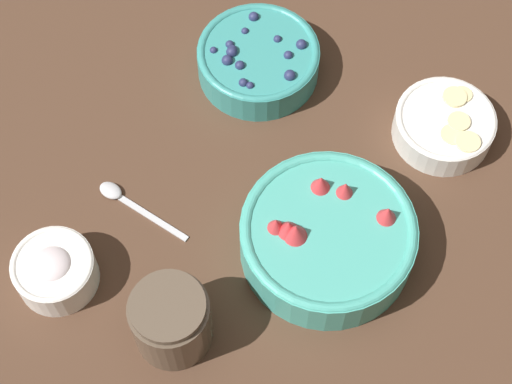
# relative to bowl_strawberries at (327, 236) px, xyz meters

# --- Properties ---
(ground_plane) EXTENTS (4.00, 4.00, 0.00)m
(ground_plane) POSITION_rel_bowl_strawberries_xyz_m (-0.07, 0.05, -0.04)
(ground_plane) COLOR #4C3323
(bowl_strawberries) EXTENTS (0.21, 0.21, 0.09)m
(bowl_strawberries) POSITION_rel_bowl_strawberries_xyz_m (0.00, 0.00, 0.00)
(bowl_strawberries) COLOR #47AD9E
(bowl_strawberries) RESTS_ON ground_plane
(bowl_blueberries) EXTENTS (0.17, 0.17, 0.06)m
(bowl_blueberries) POSITION_rel_bowl_strawberries_xyz_m (-0.15, 0.24, -0.01)
(bowl_blueberries) COLOR teal
(bowl_blueberries) RESTS_ON ground_plane
(bowl_bananas) EXTENTS (0.13, 0.13, 0.04)m
(bowl_bananas) POSITION_rel_bowl_strawberries_xyz_m (0.11, 0.20, -0.01)
(bowl_bananas) COLOR white
(bowl_bananas) RESTS_ON ground_plane
(bowl_cream) EXTENTS (0.10, 0.10, 0.06)m
(bowl_cream) POSITION_rel_bowl_strawberries_xyz_m (-0.31, -0.12, -0.01)
(bowl_cream) COLOR white
(bowl_cream) RESTS_ON ground_plane
(jar_chocolate) EXTENTS (0.09, 0.09, 0.10)m
(jar_chocolate) POSITION_rel_bowl_strawberries_xyz_m (-0.15, -0.15, 0.01)
(jar_chocolate) COLOR brown
(jar_chocolate) RESTS_ON ground_plane
(spoon) EXTENTS (0.14, 0.06, 0.01)m
(spoon) POSITION_rel_bowl_strawberries_xyz_m (-0.26, 0.00, -0.03)
(spoon) COLOR silver
(spoon) RESTS_ON ground_plane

